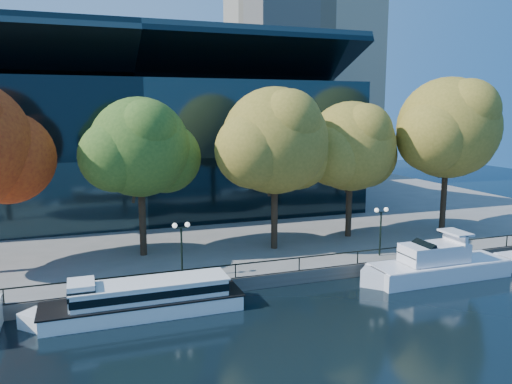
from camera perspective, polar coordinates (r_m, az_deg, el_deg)
name	(u,v)px	position (r m, az deg, el deg)	size (l,w,h in m)	color
ground	(250,307)	(33.80, -0.69, -13.02)	(160.00, 160.00, 0.00)	black
promenade	(163,203)	(67.88, -10.57, -1.29)	(90.00, 67.08, 1.00)	slate
railing	(235,265)	(36.05, -2.37, -8.30)	(88.20, 0.08, 0.99)	black
convention_building	(134,147)	(61.85, -13.81, 5.05)	(50.00, 24.57, 21.43)	black
tour_boat	(139,298)	(33.06, -13.25, -11.75)	(13.71, 3.06, 2.60)	white
cruiser_near	(434,265)	(41.05, 19.69, -7.84)	(12.44, 3.20, 3.60)	white
tree_2	(142,149)	(41.06, -12.90, 4.78)	(9.99, 8.19, 12.93)	black
tree_3	(277,143)	(42.12, 2.43, 5.62)	(11.22, 9.20, 13.80)	black
tree_4	(353,148)	(47.18, 10.98, 4.93)	(10.34, 8.48, 12.68)	black
tree_5	(450,130)	(51.27, 21.29, 6.61)	(11.96, 9.81, 14.96)	black
lamp_1	(181,237)	(35.83, -8.53, -5.11)	(1.26, 0.36, 4.03)	black
lamp_2	(381,220)	(41.99, 14.09, -3.15)	(1.26, 0.36, 4.03)	black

